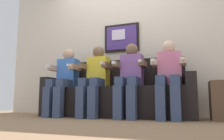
{
  "coord_description": "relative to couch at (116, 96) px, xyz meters",
  "views": [
    {
      "loc": [
        1.08,
        -2.91,
        0.26
      ],
      "look_at": [
        0.0,
        0.15,
        0.7
      ],
      "focal_mm": 35.29,
      "sensor_mm": 36.0,
      "label": 1
    }
  ],
  "objects": [
    {
      "name": "person_right_center",
      "position": [
        0.27,
        -0.17,
        0.29
      ],
      "size": [
        0.46,
        0.56,
        1.11
      ],
      "color": "#8C59A5",
      "rests_on": "ground_plane"
    },
    {
      "name": "person_left_center",
      "position": [
        -0.27,
        -0.17,
        0.29
      ],
      "size": [
        0.46,
        0.56,
        1.11
      ],
      "color": "yellow",
      "rests_on": "ground_plane"
    },
    {
      "name": "couch",
      "position": [
        0.0,
        0.0,
        0.0
      ],
      "size": [
        2.34,
        0.58,
        0.9
      ],
      "color": "black",
      "rests_on": "ground_plane"
    },
    {
      "name": "ground_plane",
      "position": [
        0.0,
        -0.33,
        -0.31
      ],
      "size": [
        6.17,
        6.17,
        0.0
      ],
      "primitive_type": "plane",
      "color": "#8C6B4C"
    },
    {
      "name": "person_leftmost",
      "position": [
        -0.82,
        -0.17,
        0.29
      ],
      "size": [
        0.46,
        0.56,
        1.11
      ],
      "color": "#3F72CC",
      "rests_on": "ground_plane"
    },
    {
      "name": "back_wall_assembly",
      "position": [
        -0.0,
        0.44,
        0.99
      ],
      "size": [
        4.74,
        0.1,
        2.6
      ],
      "color": "beige",
      "rests_on": "ground_plane"
    },
    {
      "name": "person_rightmost",
      "position": [
        0.82,
        -0.17,
        0.29
      ],
      "size": [
        0.46,
        0.56,
        1.11
      ],
      "color": "pink",
      "rests_on": "ground_plane"
    }
  ]
}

